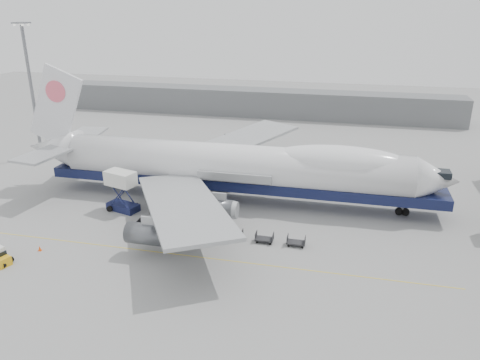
# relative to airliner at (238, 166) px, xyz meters

# --- Properties ---
(ground) EXTENTS (260.00, 260.00, 0.00)m
(ground) POSITION_rel_airliner_xyz_m (-0.64, -12.00, -5.62)
(ground) COLOR gray
(ground) RESTS_ON ground
(apron_line) EXTENTS (60.00, 0.15, 0.01)m
(apron_line) POSITION_rel_airliner_xyz_m (-0.64, -18.00, -5.62)
(apron_line) COLOR gold
(apron_line) RESTS_ON ground
(hangar) EXTENTS (110.00, 8.00, 7.00)m
(hangar) POSITION_rel_airliner_xyz_m (-10.64, 58.00, -2.12)
(hangar) COLOR slate
(hangar) RESTS_ON ground
(floodlight_mast) EXTENTS (2.40, 2.40, 25.43)m
(floodlight_mast) POSITION_rel_airliner_xyz_m (-42.64, 12.00, 8.64)
(floodlight_mast) COLOR slate
(floodlight_mast) RESTS_ON ground
(airliner) EXTENTS (67.00, 55.30, 19.98)m
(airliner) POSITION_rel_airliner_xyz_m (0.00, 0.00, 0.00)
(airliner) COLOR white
(airliner) RESTS_ON ground
(catering_truck) EXTENTS (5.18, 4.18, 6.04)m
(catering_truck) POSITION_rel_airliner_xyz_m (-15.56, -7.48, -2.19)
(catering_truck) COLOR #161B43
(catering_truck) RESTS_ON ground
(traffic_cone) EXTENTS (0.43, 0.43, 0.63)m
(traffic_cone) POSITION_rel_airliner_xyz_m (-20.14, -20.95, -5.33)
(traffic_cone) COLOR #FB4F0D
(traffic_cone) RESTS_ON ground
(dolly_0) EXTENTS (2.30, 1.35, 1.30)m
(dolly_0) POSITION_rel_airliner_xyz_m (-9.68, -12.51, -5.09)
(dolly_0) COLOR #2D2D30
(dolly_0) RESTS_ON ground
(dolly_1) EXTENTS (2.30, 1.35, 1.30)m
(dolly_1) POSITION_rel_airliner_xyz_m (-5.64, -12.51, -5.09)
(dolly_1) COLOR #2D2D30
(dolly_1) RESTS_ON ground
(dolly_2) EXTENTS (2.30, 1.35, 1.30)m
(dolly_2) POSITION_rel_airliner_xyz_m (-1.59, -12.51, -5.09)
(dolly_2) COLOR #2D2D30
(dolly_2) RESTS_ON ground
(dolly_3) EXTENTS (2.30, 1.35, 1.30)m
(dolly_3) POSITION_rel_airliner_xyz_m (2.45, -12.51, -5.09)
(dolly_3) COLOR #2D2D30
(dolly_3) RESTS_ON ground
(dolly_4) EXTENTS (2.30, 1.35, 1.30)m
(dolly_4) POSITION_rel_airliner_xyz_m (6.49, -12.51, -5.09)
(dolly_4) COLOR #2D2D30
(dolly_4) RESTS_ON ground
(dolly_5) EXTENTS (2.30, 1.35, 1.30)m
(dolly_5) POSITION_rel_airliner_xyz_m (10.54, -12.51, -5.09)
(dolly_5) COLOR #2D2D30
(dolly_5) RESTS_ON ground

